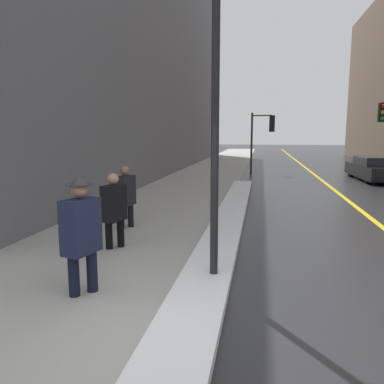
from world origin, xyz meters
name	(u,v)px	position (x,y,z in m)	size (l,w,h in m)	color
ground_plane	(161,342)	(0.00, 0.00, 0.00)	(160.00, 160.00, 0.00)	#232326
sidewalk_slab	(201,179)	(-2.00, 15.00, 0.01)	(4.00, 80.00, 0.01)	#9E9B93
road_centre_stripe	(324,182)	(4.00, 15.00, 0.00)	(0.16, 80.00, 0.00)	gold
snow_bank_curb	(230,217)	(0.23, 6.16, 0.07)	(0.78, 14.73, 0.14)	white
building_facade_left	(136,43)	(-7.00, 20.00, 7.96)	(6.00, 36.00, 15.92)	slate
lamp_post	(216,69)	(0.35, 1.78, 3.17)	(0.28, 0.28, 5.36)	black
traffic_light_near	(265,130)	(1.15, 17.90, 2.48)	(1.31, 0.32, 3.44)	black
pedestrian_trailing	(81,230)	(-1.41, 1.00, 0.94)	(0.44, 0.59, 1.72)	black
pedestrian_in_glasses	(114,207)	(-1.81, 3.14, 0.84)	(0.40, 0.55, 1.51)	black
pedestrian_nearside	(125,194)	(-2.17, 4.75, 0.84)	(0.40, 0.55, 1.51)	black
parked_car_black	(376,169)	(6.62, 16.16, 0.57)	(1.93, 4.84, 1.17)	black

